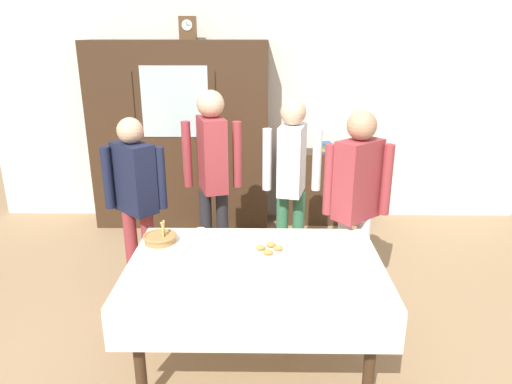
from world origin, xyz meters
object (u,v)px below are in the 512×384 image
at_px(tea_cup_mid_left, 317,269).
at_px(mantel_clock, 188,28).
at_px(spoon_far_right, 182,258).
at_px(tea_cup_mid_right, 201,234).
at_px(person_by_cabinet, 292,173).
at_px(wall_cabinet, 180,136).
at_px(tea_cup_far_left, 275,273).
at_px(spoon_center, 144,288).
at_px(person_beside_shelf, 212,167).
at_px(book_stack, 325,147).
at_px(bookshelf_low, 323,187).
at_px(pastry_plate, 269,250).
at_px(dining_table, 255,279).
at_px(person_behind_table_left, 357,194).
at_px(tea_cup_near_left, 233,236).
at_px(bread_basket, 160,238).
at_px(tea_cup_far_right, 329,255).
at_px(person_behind_table_right, 135,192).
at_px(tea_cup_front_edge, 191,269).

bearing_deg(tea_cup_mid_left, mantel_clock, 113.15).
height_order(tea_cup_mid_left, spoon_far_right, tea_cup_mid_left).
xyz_separation_m(tea_cup_mid_right, person_by_cabinet, (0.71, 0.86, 0.21)).
height_order(wall_cabinet, tea_cup_far_left, wall_cabinet).
distance_m(wall_cabinet, spoon_center, 2.92).
xyz_separation_m(person_beside_shelf, person_by_cabinet, (0.70, 0.04, -0.06)).
height_order(mantel_clock, person_by_cabinet, mantel_clock).
distance_m(book_stack, person_beside_shelf, 1.82).
xyz_separation_m(bookshelf_low, person_by_cabinet, (-0.47, -1.35, 0.58)).
xyz_separation_m(tea_cup_mid_right, pastry_plate, (0.50, -0.24, -0.01)).
bearing_deg(tea_cup_mid_left, spoon_far_right, 168.12).
xyz_separation_m(dining_table, person_behind_table_left, (0.77, 0.71, 0.34)).
distance_m(dining_table, mantel_clock, 3.12).
distance_m(spoon_center, person_behind_table_left, 1.76).
distance_m(book_stack, tea_cup_mid_left, 2.77).
height_order(pastry_plate, spoon_far_right, pastry_plate).
relative_size(tea_cup_near_left, person_by_cabinet, 0.08).
relative_size(tea_cup_near_left, tea_cup_mid_right, 1.00).
bearing_deg(tea_cup_mid_left, tea_cup_near_left, 138.81).
bearing_deg(spoon_center, book_stack, 64.16).
xyz_separation_m(book_stack, bread_basket, (-1.46, -2.30, -0.11)).
distance_m(dining_table, wall_cabinet, 2.77).
bearing_deg(pastry_plate, bread_basket, 169.09).
distance_m(mantel_clock, bread_basket, 2.67).
xyz_separation_m(dining_table, tea_cup_far_left, (0.13, -0.15, 0.13)).
distance_m(tea_cup_far_right, tea_cup_mid_right, 0.95).
distance_m(wall_cabinet, spoon_far_right, 2.55).
relative_size(book_stack, person_behind_table_right, 0.14).
bearing_deg(tea_cup_front_edge, person_by_cabinet, 63.35).
relative_size(book_stack, tea_cup_front_edge, 1.70).
xyz_separation_m(dining_table, person_behind_table_right, (-1.01, 0.95, 0.27)).
xyz_separation_m(bookshelf_low, book_stack, (0.00, 0.00, 0.48)).
relative_size(tea_cup_front_edge, person_behind_table_right, 0.08).
distance_m(book_stack, spoon_far_right, 2.85).
distance_m(tea_cup_mid_right, person_behind_table_right, 0.81).
bearing_deg(tea_cup_mid_left, person_behind_table_left, 64.44).
xyz_separation_m(tea_cup_far_right, spoon_center, (-1.13, -0.40, -0.02)).
height_order(tea_cup_mid_right, spoon_center, tea_cup_mid_right).
distance_m(bread_basket, person_beside_shelf, 1.00).
bearing_deg(person_beside_shelf, bookshelf_low, 49.78).
bearing_deg(tea_cup_near_left, dining_table, -67.03).
xyz_separation_m(tea_cup_front_edge, person_by_cabinet, (0.71, 1.41, 0.21)).
relative_size(bread_basket, person_by_cabinet, 0.14).
height_order(dining_table, person_beside_shelf, person_beside_shelf).
xyz_separation_m(tea_cup_mid_right, person_behind_table_right, (-0.60, 0.52, 0.15)).
bearing_deg(bookshelf_low, spoon_center, -115.84).
bearing_deg(book_stack, wall_cabinet, -178.27).
bearing_deg(spoon_center, person_behind_table_left, 35.54).
xyz_separation_m(tea_cup_front_edge, person_behind_table_right, (-0.61, 1.06, 0.15)).
xyz_separation_m(bookshelf_low, person_behind_table_left, (-0.00, -1.93, 0.58)).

